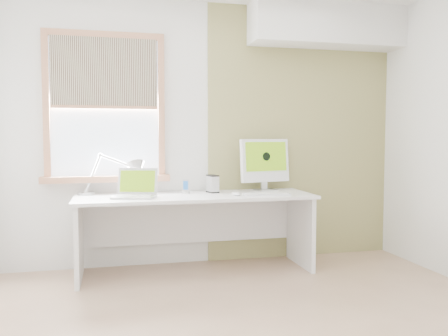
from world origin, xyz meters
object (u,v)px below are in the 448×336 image
object	(u,v)px
imac	(265,162)
external_drive	(213,184)
desk_lamp	(127,173)
desk	(195,215)
laptop	(136,190)

from	to	relation	value
imac	external_drive	bearing A→B (deg)	-174.16
external_drive	desk_lamp	bearing A→B (deg)	176.89
desk	imac	distance (m)	0.90
laptop	imac	bearing A→B (deg)	10.22
desk_lamp	external_drive	world-z (taller)	desk_lamp
laptop	imac	world-z (taller)	imac
laptop	external_drive	size ratio (longest dim) A/B	2.54
desk_lamp	laptop	world-z (taller)	desk_lamp
desk_lamp	external_drive	xyz separation A→B (m)	(0.81, -0.04, -0.12)
external_drive	imac	size ratio (longest dim) A/B	0.32
desk	laptop	bearing A→B (deg)	-171.08
desk	external_drive	world-z (taller)	external_drive
laptop	desk	bearing A→B (deg)	8.92
external_drive	imac	world-z (taller)	imac
external_drive	imac	bearing A→B (deg)	5.84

